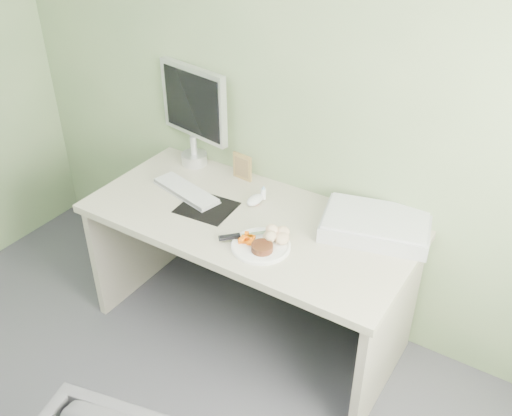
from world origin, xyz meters
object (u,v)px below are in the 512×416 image
Objects in this scene: desk at (249,248)px; monitor at (194,111)px; plate at (261,246)px; scanner at (376,226)px.

monitor is at bearing 150.22° from desk.
desk is 5.98× the size of plate.
monitor is at bearing 160.18° from scanner.
scanner is (0.56, 0.22, 0.22)m from desk.
scanner is (0.39, 0.38, 0.03)m from plate.
scanner is 0.88× the size of monitor.
desk is 3.31× the size of scanner.
scanner is at bearing 44.57° from plate.
desk is at bearing -19.50° from monitor.
plate is 0.54m from scanner.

